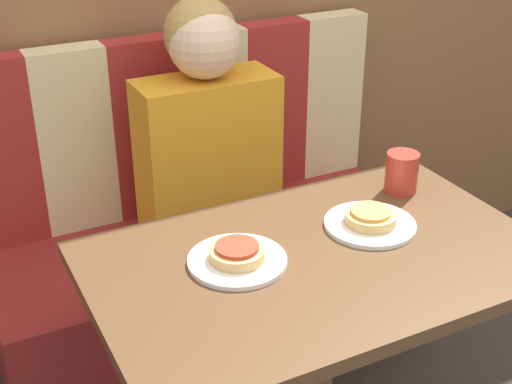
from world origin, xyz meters
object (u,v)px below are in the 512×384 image
at_px(person, 206,122).
at_px(plate_left, 237,261).
at_px(pizza_left, 237,252).
at_px(drinking_cup, 402,172).
at_px(pizza_right, 370,217).
at_px(plate_right, 370,224).

bearing_deg(person, plate_left, -107.22).
bearing_deg(pizza_left, drinking_cup, 12.71).
relative_size(pizza_left, drinking_cup, 1.16).
bearing_deg(drinking_cup, person, 128.51).
xyz_separation_m(person, pizza_right, (0.18, -0.59, -0.08)).
xyz_separation_m(person, plate_left, (-0.18, -0.59, -0.10)).
height_order(plate_left, pizza_left, pizza_left).
bearing_deg(pizza_right, plate_left, 180.00).
bearing_deg(pizza_left, person, 72.78).
relative_size(person, plate_left, 3.24).
xyz_separation_m(person, pizza_left, (-0.18, -0.59, -0.08)).
bearing_deg(person, drinking_cup, -51.49).
distance_m(plate_left, pizza_right, 0.37).
bearing_deg(drinking_cup, pizza_left, -167.29).
xyz_separation_m(person, drinking_cup, (0.37, -0.46, -0.05)).
bearing_deg(plate_left, person, 72.78).
bearing_deg(pizza_left, plate_left, 0.00).
height_order(person, pizza_left, person).
height_order(person, drinking_cup, person).
distance_m(person, pizza_left, 0.62).
distance_m(person, plate_left, 0.63).
bearing_deg(person, plate_right, -72.78).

